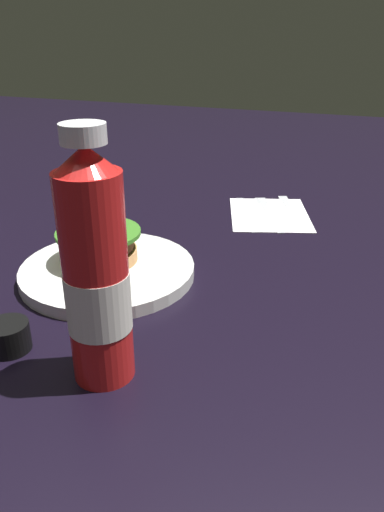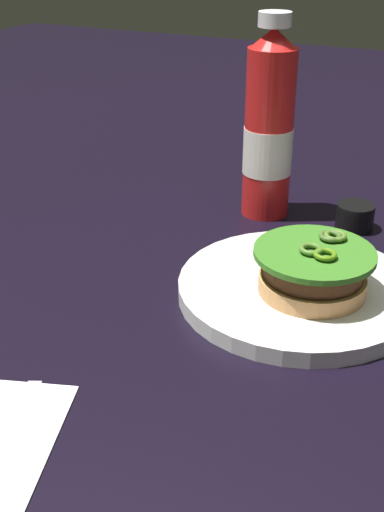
{
  "view_description": "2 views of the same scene",
  "coord_description": "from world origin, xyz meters",
  "px_view_note": "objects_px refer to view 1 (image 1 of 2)",
  "views": [
    {
      "loc": [
        -0.61,
        -0.4,
        0.33
      ],
      "look_at": [
        -0.06,
        -0.2,
        0.05
      ],
      "focal_mm": 34.42,
      "sensor_mm": 36.0,
      "label": 1
    },
    {
      "loc": [
        0.51,
        0.08,
        0.36
      ],
      "look_at": [
        -0.01,
        -0.16,
        0.06
      ],
      "focal_mm": 46.32,
      "sensor_mm": 36.0,
      "label": 2
    }
  ],
  "objects_px": {
    "burger_sandwich": "(99,245)",
    "ketchup_bottle": "(96,276)",
    "butter_knife": "(290,208)",
    "napkin": "(269,214)",
    "condiment_cup": "(8,337)",
    "spoon_utensil": "(244,207)",
    "fork_utensil": "(267,209)",
    "dinner_plate": "(108,271)"
  },
  "relations": [
    {
      "from": "ketchup_bottle",
      "to": "butter_knife",
      "type": "distance_m",
      "value": 0.58
    },
    {
      "from": "ketchup_bottle",
      "to": "condiment_cup",
      "type": "height_order",
      "value": "ketchup_bottle"
    },
    {
      "from": "dinner_plate",
      "to": "condiment_cup",
      "type": "relative_size",
      "value": 5.2
    },
    {
      "from": "napkin",
      "to": "spoon_utensil",
      "type": "bearing_deg",
      "value": 75.72
    },
    {
      "from": "burger_sandwich",
      "to": "condiment_cup",
      "type": "bearing_deg",
      "value": -179.43
    },
    {
      "from": "fork_utensil",
      "to": "burger_sandwich",
      "type": "bearing_deg",
      "value": 152.82
    },
    {
      "from": "dinner_plate",
      "to": "fork_utensil",
      "type": "distance_m",
      "value": 0.38
    },
    {
      "from": "condiment_cup",
      "to": "fork_utensil",
      "type": "bearing_deg",
      "value": -17.55
    },
    {
      "from": "napkin",
      "to": "fork_utensil",
      "type": "relative_size",
      "value": 1.0
    },
    {
      "from": "condiment_cup",
      "to": "spoon_utensil",
      "type": "bearing_deg",
      "value": -13.14
    },
    {
      "from": "ketchup_bottle",
      "to": "napkin",
      "type": "bearing_deg",
      "value": -6.44
    },
    {
      "from": "napkin",
      "to": "spoon_utensil",
      "type": "xyz_separation_m",
      "value": [
        0.01,
        0.05,
        0.0
      ]
    },
    {
      "from": "butter_knife",
      "to": "fork_utensil",
      "type": "height_order",
      "value": "same"
    },
    {
      "from": "condiment_cup",
      "to": "napkin",
      "type": "distance_m",
      "value": 0.55
    },
    {
      "from": "dinner_plate",
      "to": "burger_sandwich",
      "type": "relative_size",
      "value": 2.05
    },
    {
      "from": "condiment_cup",
      "to": "butter_knife",
      "type": "bearing_deg",
      "value": -20.63
    },
    {
      "from": "napkin",
      "to": "fork_utensil",
      "type": "distance_m",
      "value": 0.02
    },
    {
      "from": "dinner_plate",
      "to": "fork_utensil",
      "type": "xyz_separation_m",
      "value": [
        0.35,
        -0.15,
        -0.0
      ]
    },
    {
      "from": "butter_knife",
      "to": "dinner_plate",
      "type": "bearing_deg",
      "value": 152.04
    },
    {
      "from": "napkin",
      "to": "ketchup_bottle",
      "type": "bearing_deg",
      "value": 173.56
    },
    {
      "from": "burger_sandwich",
      "to": "spoon_utensil",
      "type": "height_order",
      "value": "burger_sandwich"
    },
    {
      "from": "spoon_utensil",
      "to": "fork_utensil",
      "type": "bearing_deg",
      "value": -85.27
    },
    {
      "from": "burger_sandwich",
      "to": "condiment_cup",
      "type": "distance_m",
      "value": 0.21
    },
    {
      "from": "ketchup_bottle",
      "to": "dinner_plate",
      "type": "bearing_deg",
      "value": 28.35
    },
    {
      "from": "burger_sandwich",
      "to": "spoon_utensil",
      "type": "xyz_separation_m",
      "value": [
        0.33,
        -0.13,
        -0.04
      ]
    },
    {
      "from": "condiment_cup",
      "to": "napkin",
      "type": "height_order",
      "value": "condiment_cup"
    },
    {
      "from": "spoon_utensil",
      "to": "napkin",
      "type": "bearing_deg",
      "value": -104.28
    },
    {
      "from": "dinner_plate",
      "to": "ketchup_bottle",
      "type": "xyz_separation_m",
      "value": [
        -0.19,
        -0.1,
        0.1
      ]
    },
    {
      "from": "condiment_cup",
      "to": "fork_utensil",
      "type": "distance_m",
      "value": 0.57
    },
    {
      "from": "dinner_plate",
      "to": "spoon_utensil",
      "type": "distance_m",
      "value": 0.36
    },
    {
      "from": "condiment_cup",
      "to": "butter_knife",
      "type": "xyz_separation_m",
      "value": [
        0.56,
        -0.21,
        -0.01
      ]
    },
    {
      "from": "burger_sandwich",
      "to": "ketchup_bottle",
      "type": "relative_size",
      "value": 0.47
    },
    {
      "from": "burger_sandwich",
      "to": "napkin",
      "type": "height_order",
      "value": "burger_sandwich"
    },
    {
      "from": "butter_knife",
      "to": "spoon_utensil",
      "type": "relative_size",
      "value": 1.06
    },
    {
      "from": "condiment_cup",
      "to": "ketchup_bottle",
      "type": "bearing_deg",
      "value": -89.9
    },
    {
      "from": "dinner_plate",
      "to": "butter_knife",
      "type": "bearing_deg",
      "value": -27.96
    },
    {
      "from": "condiment_cup",
      "to": "napkin",
      "type": "bearing_deg",
      "value": -18.86
    },
    {
      "from": "dinner_plate",
      "to": "fork_utensil",
      "type": "relative_size",
      "value": 1.35
    },
    {
      "from": "napkin",
      "to": "butter_knife",
      "type": "bearing_deg",
      "value": -40.89
    },
    {
      "from": "fork_utensil",
      "to": "spoon_utensil",
      "type": "xyz_separation_m",
      "value": [
        -0.0,
        0.05,
        0.0
      ]
    },
    {
      "from": "burger_sandwich",
      "to": "butter_knife",
      "type": "bearing_deg",
      "value": -30.85
    },
    {
      "from": "butter_knife",
      "to": "fork_utensil",
      "type": "distance_m",
      "value": 0.04
    }
  ]
}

